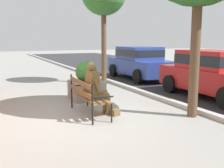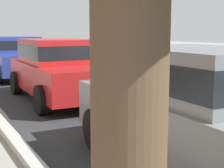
% 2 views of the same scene
% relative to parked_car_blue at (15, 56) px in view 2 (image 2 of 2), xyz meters
% --- Properties ---
extents(street_surface, '(60.00, 9.00, 0.01)m').
position_rel_parked_car_blue_xyz_m(street_surface, '(5.14, 2.76, -0.84)').
color(street_surface, '#2D2D30').
rests_on(street_surface, ground).
extents(parked_car_blue, '(4.15, 2.01, 1.56)m').
position_rel_parked_car_blue_xyz_m(parked_car_blue, '(0.00, 0.00, 0.00)').
color(parked_car_blue, navy).
rests_on(parked_car_blue, ground).
extents(parked_car_red, '(4.15, 2.01, 1.56)m').
position_rel_parked_car_blue_xyz_m(parked_car_red, '(4.83, 0.00, 0.00)').
color(parked_car_red, '#B21E1E').
rests_on(parked_car_red, ground).
extents(parked_car_grey, '(4.15, 2.01, 1.56)m').
position_rel_parked_car_blue_xyz_m(parked_car_grey, '(9.99, 0.00, 0.00)').
color(parked_car_grey, slate).
rests_on(parked_car_grey, ground).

